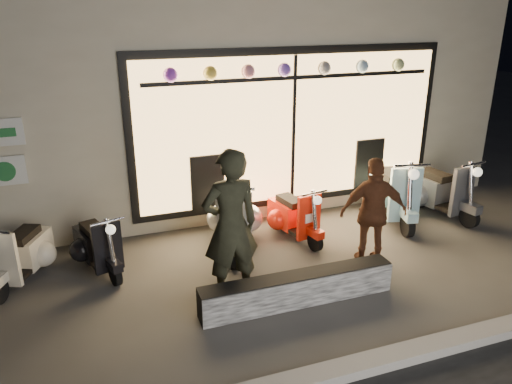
% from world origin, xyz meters
% --- Properties ---
extents(ground, '(40.00, 40.00, 0.00)m').
position_xyz_m(ground, '(0.00, 0.00, 0.00)').
color(ground, '#383533').
rests_on(ground, ground).
extents(kerb, '(40.00, 0.25, 0.12)m').
position_xyz_m(kerb, '(0.00, -2.00, 0.06)').
color(kerb, slate).
rests_on(kerb, ground).
extents(shop_building, '(10.20, 6.23, 4.20)m').
position_xyz_m(shop_building, '(0.00, 4.98, 2.10)').
color(shop_building, beige).
rests_on(shop_building, ground).
extents(graffiti_barrier, '(2.49, 0.28, 0.40)m').
position_xyz_m(graffiti_barrier, '(-0.24, -0.65, 0.20)').
color(graffiti_barrier, black).
rests_on(graffiti_barrier, ground).
extents(scooter_silver, '(0.82, 1.58, 1.13)m').
position_xyz_m(scooter_silver, '(-0.46, 1.23, 0.46)').
color(scooter_silver, black).
rests_on(scooter_silver, ground).
extents(scooter_red, '(0.55, 1.25, 0.89)m').
position_xyz_m(scooter_red, '(0.48, 1.19, 0.36)').
color(scooter_red, black).
rests_on(scooter_red, ground).
extents(scooter_black, '(0.63, 1.22, 0.87)m').
position_xyz_m(scooter_black, '(-2.52, 1.16, 0.35)').
color(scooter_black, black).
rests_on(scooter_black, ground).
extents(scooter_cream, '(0.76, 1.25, 0.92)m').
position_xyz_m(scooter_cream, '(-3.44, 1.21, 0.37)').
color(scooter_cream, black).
rests_on(scooter_cream, ground).
extents(scooter_blue, '(0.76, 1.60, 1.14)m').
position_xyz_m(scooter_blue, '(2.40, 1.31, 0.46)').
color(scooter_blue, black).
rests_on(scooter_blue, ground).
extents(scooter_grey, '(0.62, 1.48, 1.05)m').
position_xyz_m(scooter_grey, '(3.26, 1.20, 0.42)').
color(scooter_grey, black).
rests_on(scooter_grey, ground).
extents(man, '(0.73, 0.50, 1.95)m').
position_xyz_m(man, '(-0.95, -0.21, 0.98)').
color(man, black).
rests_on(man, ground).
extents(woman, '(1.00, 0.65, 1.58)m').
position_xyz_m(woman, '(1.16, -0.06, 0.79)').
color(woman, '#572F1B').
rests_on(woman, ground).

